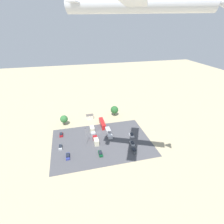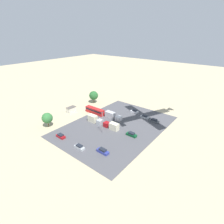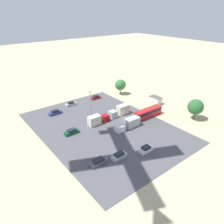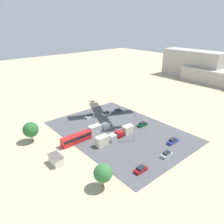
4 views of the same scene
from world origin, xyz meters
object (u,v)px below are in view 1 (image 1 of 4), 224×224
object	(u,v)px
parked_car_5	(60,147)
parked_truck_2	(109,132)
parked_car_4	(134,150)
airplane	(144,3)
parked_truck_0	(96,141)
parked_truck_1	(92,131)
parked_car_0	(68,156)
bus	(102,123)
parked_car_1	(61,135)
parked_car_2	(132,135)
parked_car_3	(100,153)
parked_car_6	(132,143)
shed_building	(90,117)

from	to	relation	value
parked_car_5	parked_truck_2	world-z (taller)	parked_truck_2
parked_car_4	airplane	xyz separation A→B (m)	(9.86, 23.05, 61.64)
parked_truck_0	parked_truck_1	world-z (taller)	parked_truck_1
parked_car_0	bus	bearing A→B (deg)	48.59
bus	parked_car_1	bearing A→B (deg)	11.46
bus	parked_truck_2	bearing A→B (deg)	98.38
parked_car_2	parked_car_3	size ratio (longest dim) A/B	0.91
parked_car_0	parked_car_6	bearing A→B (deg)	3.37
parked_car_3	parked_truck_1	xyz separation A→B (m)	(0.96, -20.25, 0.88)
parked_truck_0	airplane	distance (m)	70.61
shed_building	parked_car_2	bearing A→B (deg)	127.46
parked_truck_0	parked_truck_2	xyz separation A→B (m)	(-8.49, -6.43, -0.07)
parked_car_3	parked_truck_0	size ratio (longest dim) A/B	0.59
shed_building	parked_car_6	bearing A→B (deg)	117.99
parked_car_0	parked_car_3	distance (m)	15.96
parked_car_6	airplane	distance (m)	68.97
parked_car_0	parked_truck_1	size ratio (longest dim) A/B	0.59
bus	parked_car_5	world-z (taller)	bus
parked_car_3	parked_car_6	bearing A→B (deg)	-167.88
parked_car_0	parked_car_1	distance (m)	20.31
parked_truck_1	parked_car_4	bearing A→B (deg)	129.18
parked_car_2	parked_truck_0	world-z (taller)	parked_truck_0
parked_car_4	parked_car_6	distance (m)	5.80
shed_building	parked_car_3	world-z (taller)	shed_building
parked_truck_1	parked_truck_2	xyz separation A→B (m)	(-8.92, 3.78, -0.20)
parked_car_5	parked_car_6	bearing A→B (deg)	-9.61
parked_car_3	parked_car_5	xyz separation A→B (m)	(19.40, -10.25, -0.02)
parked_car_4	parked_car_6	bearing A→B (deg)	-101.53
bus	parked_truck_2	size ratio (longest dim) A/B	1.24
parked_car_3	parked_car_5	bearing A→B (deg)	-27.86
parked_car_1	airplane	distance (m)	81.76
parked_car_5	parked_truck_1	distance (m)	20.99
parked_truck_1	parked_truck_2	world-z (taller)	parked_truck_1
parked_car_0	parked_car_2	xyz separation A→B (m)	(-36.34, -9.50, -0.01)
shed_building	parked_truck_2	size ratio (longest dim) A/B	0.54
parked_truck_2	airplane	bearing A→B (deg)	88.87
parked_car_2	parked_truck_0	distance (m)	21.09
parked_car_5	parked_truck_0	size ratio (longest dim) A/B	0.56
shed_building	parked_truck_1	size ratio (longest dim) A/B	0.61
bus	airplane	world-z (taller)	airplane
parked_car_3	parked_truck_1	size ratio (longest dim) A/B	0.56
parked_car_3	bus	bearing A→B (deg)	-103.26
parked_car_6	parked_truck_2	distance (m)	16.21
shed_building	parked_car_5	distance (m)	34.06
parked_car_6	parked_car_2	bearing A→B (deg)	72.65
bus	parked_car_3	distance (m)	27.86
parked_car_1	parked_car_5	xyz separation A→B (m)	(0.29, 11.68, 0.02)
parked_car_0	parked_car_1	world-z (taller)	parked_car_0
parked_truck_1	parked_car_5	bearing A→B (deg)	28.47
bus	parked_car_5	xyz separation A→B (m)	(25.79, 16.85, -0.98)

